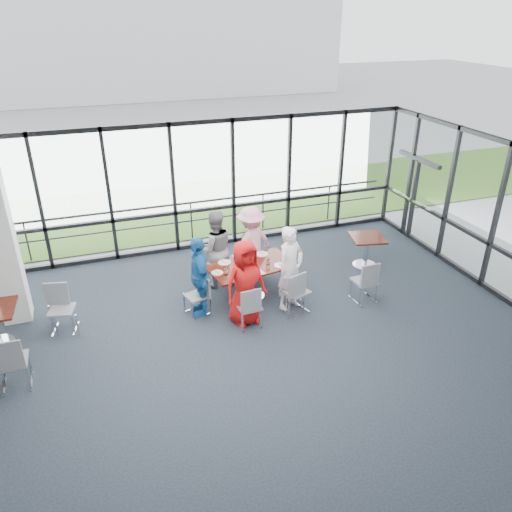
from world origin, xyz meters
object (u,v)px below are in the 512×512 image
object	(u,v)px
chair_main_end	(196,296)
chair_main_fr	(251,256)
structural_column	(1,244)
diner_far_right	(251,244)
diner_far_left	(215,249)
diner_end	(199,276)
chair_main_nl	(249,306)
side_table_right	(367,242)
chair_spare_la	(12,361)
diner_near_right	(290,268)
chair_main_nr	(296,292)
main_table	(251,271)
diner_near_left	(245,283)
chair_main_fl	(213,266)
chair_spare_lb	(62,310)
chair_spare_r	(364,281)

from	to	relation	value
chair_main_end	chair_main_fr	bearing A→B (deg)	111.77
structural_column	diner_far_right	world-z (taller)	structural_column
diner_far_left	diner_end	xyz separation A→B (m)	(-0.59, -1.00, -0.04)
chair_main_nl	side_table_right	bearing A→B (deg)	19.05
chair_main_nl	chair_spare_la	size ratio (longest dim) A/B	0.90
diner_near_right	chair_spare_la	distance (m)	5.18
chair_main_fr	chair_main_nr	bearing A→B (deg)	84.59
diner_far_right	diner_end	bearing A→B (deg)	14.52
side_table_right	chair_main_nr	size ratio (longest dim) A/B	0.97
main_table	diner_near_left	world-z (taller)	diner_near_left
chair_main_fl	chair_spare_la	bearing A→B (deg)	33.72
diner_near_left	chair_main_end	size ratio (longest dim) A/B	2.13
structural_column	diner_end	bearing A→B (deg)	-16.61
diner_far_right	chair_main_nr	xyz separation A→B (m)	(0.40, -1.59, -0.40)
chair_spare_la	chair_main_fl	bearing A→B (deg)	30.06
main_table	diner_end	xyz separation A→B (m)	(-1.16, -0.26, 0.22)
chair_spare_lb	diner_far_left	bearing A→B (deg)	-153.25
diner_near_left	chair_main_nr	size ratio (longest dim) A/B	1.86
diner_near_left	chair_spare_lb	size ratio (longest dim) A/B	1.88
diner_near_right	chair_spare_r	world-z (taller)	diner_near_right
chair_main_nl	chair_main_nr	world-z (taller)	chair_main_nr
chair_main_end	structural_column	bearing A→B (deg)	-123.32
chair_spare_lb	side_table_right	bearing A→B (deg)	-162.73
main_table	diner_end	world-z (taller)	diner_end
diner_far_left	chair_main_end	size ratio (longest dim) A/B	2.15
main_table	chair_main_fr	size ratio (longest dim) A/B	2.01
side_table_right	diner_near_right	size ratio (longest dim) A/B	0.51
diner_far_left	chair_main_nr	distance (m)	2.05
diner_far_left	diner_near_right	bearing A→B (deg)	131.11
chair_main_end	chair_spare_lb	distance (m)	2.53
diner_near_left	diner_near_right	world-z (taller)	diner_near_right
diner_far_left	chair_spare_r	distance (m)	3.23
chair_spare_la	chair_spare_lb	world-z (taller)	chair_spare_la
diner_near_right	chair_spare_lb	distance (m)	4.43
diner_near_right	chair_main_fr	size ratio (longest dim) A/B	1.86
diner_end	chair_spare_lb	world-z (taller)	diner_end
chair_main_end	chair_spare_la	world-z (taller)	chair_spare_la
diner_far_left	chair_spare_r	world-z (taller)	diner_far_left
structural_column	chair_main_fl	xyz separation A→B (m)	(4.02, 0.06, -1.18)
diner_far_right	structural_column	bearing A→B (deg)	-21.13
chair_main_fr	diner_end	bearing A→B (deg)	23.27
chair_main_nl	chair_main_end	size ratio (longest dim) A/B	1.08
side_table_right	diner_far_right	xyz separation A→B (m)	(-2.76, 0.31, 0.25)
chair_main_nr	chair_spare_la	distance (m)	5.18
side_table_right	chair_spare_la	bearing A→B (deg)	-166.40
chair_main_fl	chair_spare_la	world-z (taller)	chair_spare_la
diner_near_right	chair_main_nr	size ratio (longest dim) A/B	1.89
main_table	diner_far_right	bearing A→B (deg)	62.13
diner_end	side_table_right	bearing A→B (deg)	99.64
chair_main_nr	chair_main_fl	world-z (taller)	chair_main_nr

